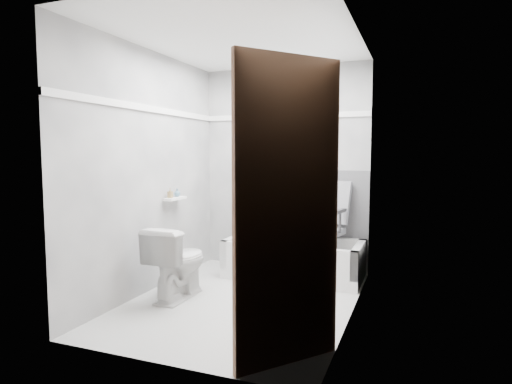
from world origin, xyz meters
The scene contains 19 objects.
floor centered at (0.00, 0.00, 0.00)m, with size 2.60×2.60×0.00m, color silver.
ceiling centered at (0.00, 0.00, 2.40)m, with size 2.60×2.60×0.00m, color silver.
wall_back centered at (0.00, 1.30, 1.20)m, with size 2.00×0.02×2.40m, color slate.
wall_front centered at (0.00, -1.30, 1.20)m, with size 2.00×0.02×2.40m, color slate.
wall_left centered at (-1.00, 0.00, 1.20)m, with size 0.02×2.60×2.40m, color slate.
wall_right centered at (1.00, 0.00, 1.20)m, with size 0.02×2.60×2.40m, color slate.
bathtub centered at (0.23, 0.93, 0.21)m, with size 1.50×0.70×0.42m, color silver, non-canonical shape.
office_chair centered at (0.50, 0.98, 0.60)m, with size 0.55×0.55×0.96m, color slate, non-canonical shape.
toilet centered at (-0.62, -0.12, 0.35)m, with size 0.39×0.71×0.69m, color silver.
door centered at (0.98, -1.28, 1.00)m, with size 0.78×0.78×2.00m, color #573420, non-canonical shape.
window centered at (0.25, 1.29, 2.02)m, with size 0.66×0.04×0.40m, color black, non-canonical shape.
backerboard centered at (0.25, 1.29, 0.80)m, with size 1.50×0.02×0.78m, color #4C4C4F.
trim_back centered at (0.00, 1.29, 1.82)m, with size 2.00×0.02×0.06m, color white.
trim_left centered at (-0.99, 0.00, 1.82)m, with size 0.02×2.60×0.06m, color white.
pole centered at (0.02, 1.06, 1.05)m, with size 0.02×0.02×1.95m, color silver.
shelf centered at (-0.93, 0.35, 0.90)m, with size 0.10×0.32×0.03m, color white.
soap_bottle_a centered at (-0.94, 0.27, 0.97)m, with size 0.05×0.05×0.10m, color olive.
soap_bottle_b centered at (-0.94, 0.41, 0.96)m, with size 0.07×0.07×0.09m, color slate.
faucet centered at (-0.20, 1.27, 0.55)m, with size 0.26×0.10×0.16m, color silver, non-canonical shape.
Camera 1 is at (1.51, -3.60, 1.38)m, focal length 30.00 mm.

